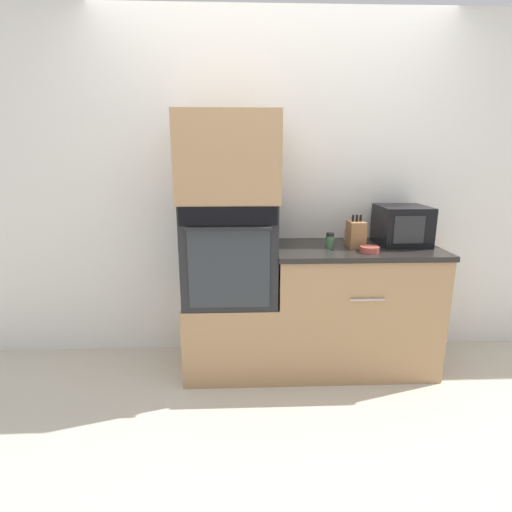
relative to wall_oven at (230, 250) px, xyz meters
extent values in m
plane|color=beige|center=(0.32, -0.30, -0.88)|extent=(12.00, 12.00, 0.00)
cube|color=silver|center=(0.32, 0.33, 0.37)|extent=(8.00, 0.05, 2.50)
cube|color=#A87F56|center=(0.00, 0.00, -0.61)|extent=(0.64, 0.60, 0.54)
cube|color=black|center=(0.00, 0.00, 0.00)|extent=(0.62, 0.59, 0.68)
cube|color=black|center=(0.00, -0.30, 0.28)|extent=(0.59, 0.01, 0.12)
cube|color=#3FBFF2|center=(0.00, -0.30, 0.28)|extent=(0.09, 0.00, 0.03)
cube|color=#282D33|center=(0.00, -0.30, -0.05)|extent=(0.51, 0.01, 0.50)
cylinder|color=black|center=(0.00, -0.33, 0.21)|extent=(0.52, 0.02, 0.02)
cube|color=#A87F56|center=(0.00, 0.00, 0.62)|extent=(0.64, 0.60, 0.56)
cube|color=#A87F56|center=(0.88, 0.00, -0.45)|extent=(1.12, 0.60, 0.86)
cube|color=black|center=(0.88, 0.00, 0.00)|extent=(1.14, 0.63, 0.03)
cylinder|color=#B7B7BC|center=(0.88, -0.31, -0.26)|extent=(0.22, 0.01, 0.01)
cube|color=black|center=(1.21, 0.07, 0.15)|extent=(0.33, 0.35, 0.27)
cube|color=#28282B|center=(1.19, -0.10, 0.15)|extent=(0.21, 0.01, 0.19)
cube|color=olive|center=(0.87, 0.00, 0.11)|extent=(0.11, 0.15, 0.18)
cylinder|color=black|center=(0.84, 0.00, 0.22)|extent=(0.02, 0.02, 0.04)
cylinder|color=black|center=(0.87, 0.00, 0.22)|extent=(0.02, 0.02, 0.04)
cylinder|color=black|center=(0.89, 0.00, 0.22)|extent=(0.02, 0.02, 0.04)
cylinder|color=#B24C42|center=(0.92, -0.16, 0.04)|extent=(0.12, 0.12, 0.04)
cylinder|color=silver|center=(0.87, 0.23, 0.05)|extent=(0.05, 0.05, 0.06)
cylinder|color=red|center=(0.87, 0.23, 0.09)|extent=(0.05, 0.05, 0.02)
cylinder|color=#427047|center=(0.68, -0.02, 0.06)|extent=(0.06, 0.06, 0.08)
cylinder|color=black|center=(0.68, -0.02, 0.11)|extent=(0.05, 0.05, 0.02)
camera|label=1|loc=(0.07, -2.67, 0.64)|focal=28.00mm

